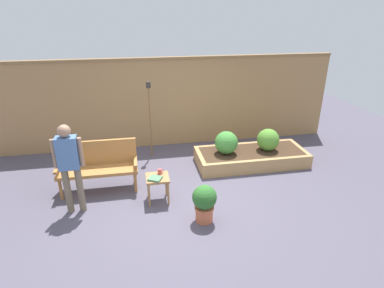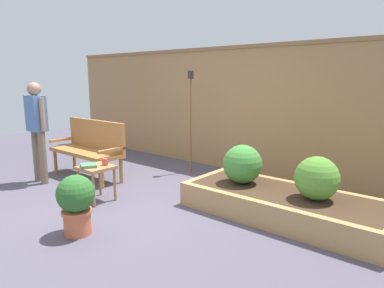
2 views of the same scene
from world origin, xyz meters
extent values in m
plane|color=#514C5B|center=(0.00, 0.00, 0.00)|extent=(14.00, 14.00, 0.00)
cube|color=#A37A4C|center=(0.00, 2.60, 1.05)|extent=(8.40, 0.10, 2.10)
cube|color=olive|center=(0.00, 2.60, 2.13)|extent=(8.40, 0.14, 0.06)
cylinder|color=#A87038|center=(-0.80, 0.77, 0.20)|extent=(0.06, 0.06, 0.40)
cylinder|color=#A87038|center=(-0.80, 0.41, 0.20)|extent=(0.06, 0.06, 0.40)
cylinder|color=#A87038|center=(-2.12, 0.77, 0.20)|extent=(0.06, 0.06, 0.40)
cylinder|color=#A87038|center=(-2.12, 0.41, 0.20)|extent=(0.06, 0.06, 0.40)
cube|color=#A87038|center=(-1.46, 0.59, 0.43)|extent=(1.44, 0.48, 0.06)
cube|color=#A87038|center=(-1.46, 0.80, 0.70)|extent=(1.44, 0.06, 0.48)
cube|color=#A87038|center=(-2.15, 0.59, 0.56)|extent=(0.06, 0.48, 0.04)
cube|color=#A87038|center=(-0.77, 0.59, 0.56)|extent=(0.06, 0.48, 0.04)
cylinder|color=#9E7042|center=(-0.24, 0.22, 0.22)|extent=(0.04, 0.04, 0.44)
cylinder|color=#9E7042|center=(-0.24, -0.11, 0.22)|extent=(0.04, 0.04, 0.44)
cylinder|color=#9E7042|center=(-0.57, 0.22, 0.22)|extent=(0.04, 0.04, 0.44)
cylinder|color=#9E7042|center=(-0.57, -0.11, 0.22)|extent=(0.04, 0.04, 0.44)
cube|color=#9E7042|center=(-0.41, 0.06, 0.46)|extent=(0.40, 0.40, 0.04)
cylinder|color=#CC4C47|center=(-0.35, 0.16, 0.53)|extent=(0.07, 0.07, 0.09)
torus|color=#CC4C47|center=(-0.31, 0.16, 0.53)|extent=(0.06, 0.01, 0.06)
cube|color=#4C7A56|center=(-0.45, -0.02, 0.50)|extent=(0.28, 0.27, 0.04)
cylinder|color=#C66642|center=(0.28, -0.67, 0.12)|extent=(0.28, 0.28, 0.23)
cylinder|color=#C66642|center=(0.28, -0.67, 0.25)|extent=(0.31, 0.31, 0.04)
sphere|color=#2D6628|center=(0.28, -0.67, 0.44)|extent=(0.39, 0.39, 0.39)
cube|color=#AD8451|center=(1.75, 0.70, 0.15)|extent=(2.40, 0.09, 0.30)
cube|color=#AD8451|center=(1.75, 1.61, 0.15)|extent=(2.40, 0.09, 0.30)
cube|color=#AD8451|center=(0.59, 1.16, 0.15)|extent=(0.09, 0.82, 0.30)
cube|color=#AD8451|center=(2.90, 1.16, 0.15)|extent=(0.09, 0.82, 0.30)
cube|color=#422D1E|center=(1.75, 1.16, 0.15)|extent=(2.22, 0.82, 0.30)
cylinder|color=brown|center=(1.16, 1.15, 0.33)|extent=(0.04, 0.04, 0.06)
sphere|color=#428938|center=(1.16, 1.15, 0.55)|extent=(0.49, 0.49, 0.49)
cylinder|color=brown|center=(2.11, 1.15, 0.33)|extent=(0.04, 0.04, 0.06)
sphere|color=#569333|center=(2.11, 1.15, 0.54)|extent=(0.48, 0.48, 0.48)
cylinder|color=brown|center=(-0.39, 1.98, 0.80)|extent=(0.03, 0.03, 1.61)
cylinder|color=#332D28|center=(-0.39, 1.98, 1.67)|extent=(0.10, 0.10, 0.13)
cylinder|color=#70604C|center=(-1.70, -0.01, 0.41)|extent=(0.11, 0.11, 0.82)
cylinder|color=#70604C|center=(-1.90, -0.01, 0.41)|extent=(0.11, 0.11, 0.82)
cube|color=#4C70A3|center=(-1.80, -0.01, 1.09)|extent=(0.32, 0.20, 0.54)
cylinder|color=#9E755B|center=(-1.60, -0.01, 1.09)|extent=(0.07, 0.07, 0.49)
cylinder|color=#9E755B|center=(-2.00, -0.01, 1.09)|extent=(0.07, 0.07, 0.49)
sphere|color=#9E755B|center=(-1.80, -0.01, 1.46)|extent=(0.20, 0.20, 0.20)
camera|label=1|loc=(-0.69, -4.78, 3.18)|focal=29.43mm
camera|label=2|loc=(3.38, -2.51, 1.62)|focal=32.22mm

